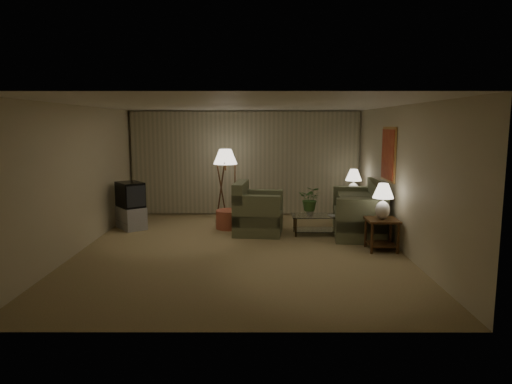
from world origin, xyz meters
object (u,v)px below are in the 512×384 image
(floor_lamp, at_px, (226,184))
(coffee_table, at_px, (317,222))
(side_table_near, at_px, (382,229))
(side_table_far, at_px, (353,205))
(tv_cabinet, at_px, (131,218))
(vase, at_px, (310,212))
(sofa, at_px, (358,213))
(table_lamp_near, at_px, (383,198))
(crt_tv, at_px, (130,195))
(armchair, at_px, (258,213))
(ottoman, at_px, (230,219))
(table_lamp_far, at_px, (354,181))

(floor_lamp, bearing_deg, coffee_table, -32.73)
(side_table_near, distance_m, side_table_far, 2.60)
(side_table_near, height_order, tv_cabinet, side_table_near)
(side_table_near, relative_size, floor_lamp, 0.34)
(coffee_table, bearing_deg, vase, -180.00)
(sofa, distance_m, table_lamp_near, 1.47)
(side_table_near, xyz_separation_m, vase, (-1.19, 1.25, 0.08))
(floor_lamp, bearing_deg, crt_tv, -160.22)
(side_table_near, distance_m, table_lamp_near, 0.58)
(side_table_near, xyz_separation_m, coffee_table, (-1.04, 1.25, -0.14))
(table_lamp_near, xyz_separation_m, tv_cabinet, (-5.20, 1.81, -0.75))
(table_lamp_near, height_order, floor_lamp, floor_lamp)
(armchair, xyz_separation_m, coffee_table, (1.26, -0.11, -0.17))
(ottoman, bearing_deg, coffee_table, -16.81)
(side_table_far, bearing_deg, vase, -131.50)
(tv_cabinet, bearing_deg, crt_tv, 0.00)
(armchair, height_order, side_table_far, armchair)
(coffee_table, relative_size, floor_lamp, 0.62)
(tv_cabinet, height_order, crt_tv, crt_tv)
(armchair, bearing_deg, floor_lamp, 39.77)
(table_lamp_far, xyz_separation_m, floor_lamp, (-3.10, -0.03, -0.08))
(table_lamp_near, height_order, coffee_table, table_lamp_near)
(vase, bearing_deg, armchair, 174.55)
(side_table_near, bearing_deg, table_lamp_far, 90.00)
(ottoman, bearing_deg, armchair, -35.97)
(table_lamp_near, relative_size, tv_cabinet, 0.76)
(armchair, distance_m, ottoman, 0.84)
(table_lamp_far, distance_m, crt_tv, 5.26)
(coffee_table, height_order, tv_cabinet, tv_cabinet)
(tv_cabinet, bearing_deg, side_table_near, 33.43)
(table_lamp_far, relative_size, vase, 4.09)
(side_table_near, distance_m, table_lamp_far, 2.66)
(table_lamp_far, height_order, ottoman, table_lamp_far)
(side_table_near, distance_m, ottoman, 3.48)
(ottoman, bearing_deg, vase, -18.15)
(table_lamp_far, height_order, tv_cabinet, table_lamp_far)
(armchair, relative_size, ottoman, 2.04)
(tv_cabinet, height_order, ottoman, tv_cabinet)
(armchair, distance_m, crt_tv, 2.95)
(coffee_table, xyz_separation_m, tv_cabinet, (-4.16, 0.56, -0.03))
(table_lamp_near, bearing_deg, floor_lamp, 140.32)
(vase, bearing_deg, table_lamp_near, -46.31)
(side_table_near, height_order, ottoman, side_table_near)
(side_table_far, distance_m, table_lamp_far, 0.61)
(side_table_near, distance_m, crt_tv, 5.52)
(table_lamp_far, bearing_deg, side_table_far, 0.00)
(floor_lamp, relative_size, ottoman, 2.80)
(ottoman, height_order, vase, vase)
(table_lamp_near, xyz_separation_m, table_lamp_far, (0.00, 2.60, 0.00))
(side_table_near, relative_size, tv_cabinet, 0.68)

